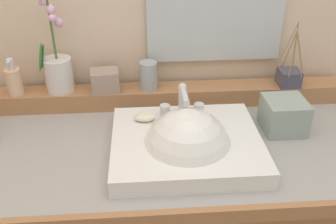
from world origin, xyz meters
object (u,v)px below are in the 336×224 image
(tumbler_cup, at_px, (148,76))
(trinket_box, at_px, (105,80))
(soap_bar, at_px, (145,117))
(potted_plant, at_px, (58,68))
(sink_basin, at_px, (187,149))
(reed_diffuser, at_px, (289,77))
(soap_dispenser, at_px, (14,81))
(tissue_box, at_px, (284,115))

(tumbler_cup, height_order, trinket_box, tumbler_cup)
(soap_bar, height_order, tumbler_cup, tumbler_cup)
(soap_bar, relative_size, potted_plant, 0.20)
(sink_basin, bearing_deg, reed_diffuser, 36.76)
(soap_bar, height_order, reed_diffuser, reed_diffuser)
(sink_basin, bearing_deg, tumbler_cup, 108.28)
(tumbler_cup, bearing_deg, potted_plant, 177.41)
(potted_plant, distance_m, soap_dispenser, 0.15)
(reed_diffuser, distance_m, trinket_box, 0.66)
(potted_plant, bearing_deg, soap_bar, -35.28)
(soap_dispenser, height_order, trinket_box, soap_dispenser)
(tumbler_cup, height_order, reed_diffuser, reed_diffuser)
(sink_basin, relative_size, potted_plant, 1.26)
(potted_plant, height_order, trinket_box, potted_plant)
(soap_dispenser, height_order, tissue_box, soap_dispenser)
(soap_dispenser, height_order, reed_diffuser, reed_diffuser)
(sink_basin, xyz_separation_m, tissue_box, (0.33, 0.11, 0.04))
(soap_dispenser, relative_size, trinket_box, 1.37)
(reed_diffuser, relative_size, tissue_box, 1.82)
(soap_bar, bearing_deg, potted_plant, 144.72)
(reed_diffuser, xyz_separation_m, trinket_box, (-0.66, 0.01, 0.01))
(sink_basin, height_order, reed_diffuser, reed_diffuser)
(sink_basin, xyz_separation_m, potted_plant, (-0.42, 0.32, 0.13))
(soap_bar, height_order, soap_dispenser, soap_dispenser)
(sink_basin, relative_size, tumbler_cup, 4.32)
(sink_basin, height_order, potted_plant, potted_plant)
(soap_dispenser, xyz_separation_m, tissue_box, (0.89, -0.19, -0.07))
(sink_basin, height_order, soap_dispenser, soap_dispenser)
(soap_bar, distance_m, trinket_box, 0.24)
(sink_basin, bearing_deg, soap_dispenser, 151.90)
(tissue_box, bearing_deg, reed_diffuser, 67.78)
(soap_bar, bearing_deg, reed_diffuser, 19.63)
(soap_bar, distance_m, tissue_box, 0.45)
(sink_basin, distance_m, trinket_box, 0.41)
(soap_dispenser, xyz_separation_m, reed_diffuser, (0.97, 0.00, -0.02))
(trinket_box, bearing_deg, tissue_box, -24.14)
(potted_plant, xyz_separation_m, soap_dispenser, (-0.15, -0.02, -0.03))
(soap_bar, relative_size, tumbler_cup, 0.69)
(sink_basin, relative_size, trinket_box, 4.56)
(potted_plant, distance_m, tissue_box, 0.78)
(trinket_box, bearing_deg, soap_bar, -60.98)
(sink_basin, relative_size, soap_bar, 6.30)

